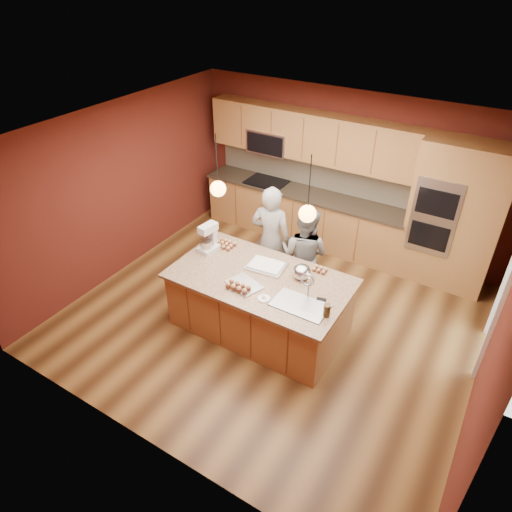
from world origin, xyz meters
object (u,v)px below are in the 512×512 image
Objects in this scene: island at (261,303)px; person_right at (304,255)px; person_left at (271,239)px; mixing_bowl at (302,272)px; stand_mixer at (208,239)px.

island is 1.55× the size of person_right.
person_right is at bearing 169.96° from person_left.
mixing_bowl is (0.46, 0.27, 0.52)m from island.
person_left is 1.06m from mixing_bowl.
person_left reaches higher than mixing_bowl.
person_right reaches higher than island.
mixing_bowl is at bearing 11.50° from stand_mixer.
person_left is at bearing -1.50° from person_right.
island is at bearing -2.66° from stand_mixer.
island is 0.99m from person_right.
person_left is (-0.38, 0.92, 0.41)m from island.
island is 9.58× the size of mixing_bowl.
person_right is at bearing 112.92° from mixing_bowl.
stand_mixer is at bearing -176.53° from mixing_bowl.
person_right reaches higher than mixing_bowl.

